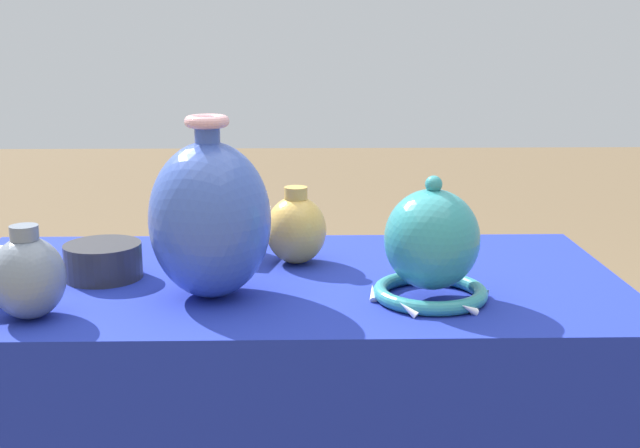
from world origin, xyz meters
TOP-DOWN VIEW (x-y plane):
  - display_table at (0.00, -0.02)m, footprint 1.12×0.56m
  - vase_tall_bulbous at (-0.10, -0.10)m, footprint 0.18×0.18m
  - vase_dome_bell at (0.23, -0.12)m, footprint 0.19×0.18m
  - mosaic_tile_box at (-0.14, 0.16)m, footprint 0.13×0.13m
  - jar_round_slate at (-0.35, -0.19)m, footprint 0.10×0.10m
  - jar_round_ochre at (0.02, 0.08)m, footprint 0.11×0.11m
  - pot_squat_charcoal at (-0.29, -0.00)m, footprint 0.13×0.13m

SIDE VIEW (x-z plane):
  - display_table at x=0.00m, z-range 0.29..1.06m
  - pot_squat_charcoal at x=-0.29m, z-range 0.78..0.83m
  - mosaic_tile_box at x=-0.14m, z-range 0.78..0.87m
  - jar_round_slate at x=-0.35m, z-range 0.77..0.91m
  - jar_round_ochre at x=0.02m, z-range 0.77..0.91m
  - vase_dome_bell at x=0.23m, z-range 0.76..0.95m
  - vase_tall_bulbous at x=-0.10m, z-range 0.76..1.04m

